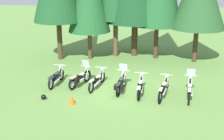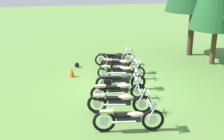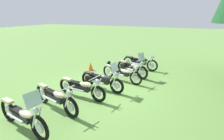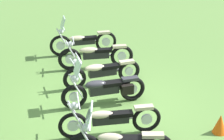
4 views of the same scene
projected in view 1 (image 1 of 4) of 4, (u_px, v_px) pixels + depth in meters
The scene contains 10 objects.
ground_plane at pixel (119, 91), 16.97m from camera, with size 80.00×80.00×0.00m, color #608C42.
motorcycle_0 at pixel (56, 77), 17.82m from camera, with size 0.74×2.28×1.00m.
motorcycle_1 at pixel (80, 78), 17.63m from camera, with size 1.01×2.05×1.37m.
motorcycle_2 at pixel (97, 80), 17.39m from camera, with size 0.87×2.33×0.99m.
motorcycle_3 at pixel (121, 83), 16.84m from camera, with size 0.78×2.27×1.35m.
motorcycle_4 at pixel (140, 86), 16.45m from camera, with size 0.72×2.33×0.99m.
motorcycle_5 at pixel (163, 89), 16.08m from camera, with size 0.85×2.38×1.02m.
motorcycle_6 at pixel (190, 89), 15.93m from camera, with size 0.67×2.35×1.39m.
traffic_cone at pixel (72, 100), 15.27m from camera, with size 0.32×0.32×0.48m, color #EA590F.
dropped_helmet at pixel (44, 97), 15.87m from camera, with size 0.27×0.27×0.27m, color black.
Camera 1 is at (1.07, -15.75, 6.37)m, focal length 49.93 mm.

